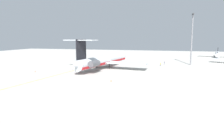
{
  "coord_description": "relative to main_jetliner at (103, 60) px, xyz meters",
  "views": [
    {
      "loc": [
        83.43,
        37.84,
        14.46
      ],
      "look_at": [
        -2.53,
        14.83,
        3.32
      ],
      "focal_mm": 29.6,
      "sensor_mm": 36.0,
      "label": 1
    }
  ],
  "objects": [
    {
      "name": "taxiway_centreline",
      "position": [
        -1.33,
        -9.19,
        -3.85
      ],
      "size": [
        91.13,
        14.58,
        0.01
      ],
      "primitive_type": "cube",
      "rotation": [
        0.0,
        0.0,
        2.99
      ],
      "color": "gold",
      "rests_on": "ground"
    },
    {
      "name": "ground_crew_near_nose",
      "position": [
        -21.56,
        29.13,
        -2.71
      ],
      "size": [
        0.44,
        0.29,
        1.81
      ],
      "rotation": [
        0.0,
        0.0,
        1.27
      ],
      "color": "black",
      "rests_on": "ground"
    },
    {
      "name": "light_mast",
      "position": [
        -23.68,
        43.07,
        11.25
      ],
      "size": [
        4.0,
        0.7,
        27.75
      ],
      "color": "slate",
      "rests_on": "ground"
    },
    {
      "name": "safety_cone_tail",
      "position": [
        17.29,
        -25.16,
        -3.58
      ],
      "size": [
        0.4,
        0.4,
        0.55
      ],
      "primitive_type": "cone",
      "color": "#EA590F",
      "rests_on": "ground"
    },
    {
      "name": "safety_cone_nose",
      "position": [
        25.82,
        11.22,
        -3.58
      ],
      "size": [
        0.4,
        0.4,
        0.55
      ],
      "primitive_type": "cone",
      "color": "#EA590F",
      "rests_on": "ground"
    },
    {
      "name": "airliner_far_left",
      "position": [
        -76.19,
        70.06,
        -1.46
      ],
      "size": [
        26.85,
        26.82,
        8.11
      ],
      "rotation": [
        0.0,
        0.0,
        2.89
      ],
      "color": "silver",
      "rests_on": "ground"
    },
    {
      "name": "safety_cone_wingtip",
      "position": [
        -28.51,
        -10.81,
        -3.58
      ],
      "size": [
        0.4,
        0.4,
        0.55
      ],
      "primitive_type": "cone",
      "color": "#EA590F",
      "rests_on": "ground"
    },
    {
      "name": "ground",
      "position": [
        1.2,
        -10.55,
        -3.85
      ],
      "size": [
        286.08,
        286.08,
        0.0
      ],
      "primitive_type": "plane",
      "color": "#B7B5AD"
    },
    {
      "name": "main_jetliner",
      "position": [
        0.0,
        0.0,
        0.0
      ],
      "size": [
        48.11,
        42.89,
        14.12
      ],
      "rotation": [
        0.0,
        0.0,
        2.93
      ],
      "color": "silver",
      "rests_on": "ground"
    },
    {
      "name": "ground_crew_near_tail",
      "position": [
        -15.25,
        27.12,
        -2.78
      ],
      "size": [
        0.33,
        0.32,
        1.7
      ],
      "rotation": [
        0.0,
        0.0,
        0.8
      ],
      "color": "black",
      "rests_on": "ground"
    }
  ]
}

